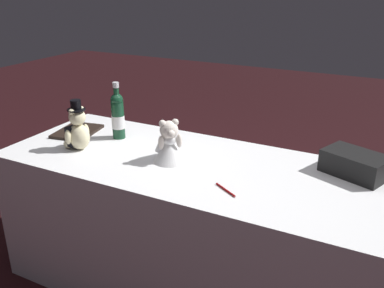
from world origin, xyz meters
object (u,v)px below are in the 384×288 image
at_px(teddy_bear_groom, 77,130).
at_px(gift_case_black, 355,164).
at_px(guestbook, 77,131).
at_px(signing_pen, 226,190).
at_px(champagne_bottle, 118,115).
at_px(teddy_bear_bride, 169,143).

xyz_separation_m(teddy_bear_groom, gift_case_black, (-1.36, -0.34, -0.05)).
bearing_deg(gift_case_black, guestbook, 5.73).
xyz_separation_m(signing_pen, guestbook, (1.07, -0.27, 0.00)).
relative_size(champagne_bottle, gift_case_black, 0.99).
bearing_deg(signing_pen, champagne_bottle, -21.71).
xyz_separation_m(champagne_bottle, guestbook, (0.27, 0.05, -0.13)).
height_order(champagne_bottle, gift_case_black, champagne_bottle).
relative_size(teddy_bear_bride, guestbook, 0.81).
xyz_separation_m(teddy_bear_bride, guestbook, (0.68, -0.10, -0.09)).
xyz_separation_m(teddy_bear_bride, signing_pen, (-0.39, 0.17, -0.09)).
bearing_deg(champagne_bottle, guestbook, 10.01).
bearing_deg(teddy_bear_groom, signing_pen, 174.53).
height_order(teddy_bear_groom, champagne_bottle, champagne_bottle).
relative_size(teddy_bear_groom, champagne_bottle, 0.84).
bearing_deg(champagne_bottle, teddy_bear_groom, 68.08).
distance_m(gift_case_black, guestbook, 1.54).
distance_m(signing_pen, guestbook, 1.10).
distance_m(teddy_bear_groom, signing_pen, 0.90).
height_order(champagne_bottle, guestbook, champagne_bottle).
height_order(teddy_bear_bride, champagne_bottle, champagne_bottle).
distance_m(teddy_bear_bride, signing_pen, 0.43).
bearing_deg(guestbook, champagne_bottle, 179.91).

